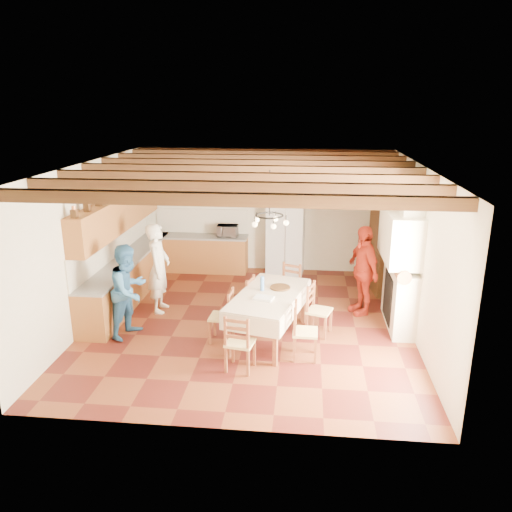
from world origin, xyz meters
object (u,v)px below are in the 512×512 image
Objects in this scene: chair_right_far at (319,310)px; chair_end_far at (288,288)px; dining_table at (269,298)px; chair_right_near at (305,331)px; chair_left_far at (242,300)px; chair_end_near at (240,342)px; person_woman_blue at (129,291)px; chair_left_near at (221,316)px; hutch at (384,244)px; person_woman_red at (363,270)px; person_man at (159,268)px; microwave at (228,231)px; refrigerator at (286,237)px.

chair_right_far and chair_end_far have the same top height.
chair_right_near is at bearing -44.13° from dining_table.
chair_left_far reaches higher than dining_table.
chair_right_near is 1.00× the size of chair_end_near.
chair_end_far is at bearing -43.43° from person_woman_blue.
chair_left_near is at bearing -168.12° from dining_table.
hutch reaches higher than dining_table.
chair_left_far is 0.57× the size of person_woman_blue.
hutch reaches higher than chair_end_far.
chair_left_near is at bearing 122.59° from chair_right_far.
chair_left_near is 3.00m from person_woman_red.
chair_left_near is at bearing -6.42° from chair_left_far.
chair_end_far is 0.53× the size of person_man.
chair_left_far is 1.00× the size of chair_end_near.
dining_table is at bearing 105.54° from chair_left_near.
person_man is (-4.60, -1.65, -0.15)m from hutch.
chair_end_near is (-1.25, -1.37, 0.00)m from chair_right_far.
chair_right_far is 1.92× the size of microwave.
microwave is at bearing 109.77° from dining_table.
chair_end_far is at bearing 11.90° from chair_right_near.
refrigerator is 1.84× the size of chair_end_far.
chair_left_far is at bearing -107.97° from person_man.
person_woman_red is at bearing 37.52° from dining_table.
chair_left_far and chair_end_near have the same top height.
hutch is at bearing -72.40° from person_man.
hutch is at bearing -39.68° from person_woman_blue.
chair_right_far is 0.57× the size of person_woman_blue.
refrigerator is 4.38m from chair_right_near.
microwave is (-1.28, 3.57, 0.27)m from dining_table.
chair_left_far is (-0.68, -3.14, -0.40)m from refrigerator.
refrigerator is 3.70m from dining_table.
hutch is at bearing 140.30° from chair_left_far.
chair_end_near is (-2.69, -3.80, -0.57)m from hutch.
chair_end_far is at bearing 144.71° from chair_left_far.
dining_table is 3.80m from microwave.
chair_end_far is 3.10m from person_woman_blue.
microwave reaches higher than chair_right_far.
chair_left_near is 1.00× the size of chair_end_far.
hutch is 1.49m from person_woman_red.
chair_left_near is at bearing -72.73° from person_woman_blue.
chair_right_far is 1.44m from person_woman_red.
chair_left_near is at bearing 73.67° from chair_right_near.
chair_right_near is 1.00× the size of chair_end_far.
chair_left_near reaches higher than dining_table.
dining_table is at bearing 124.62° from chair_right_far.
refrigerator reaches higher than chair_end_far.
person_woman_red reaches higher than chair_left_near.
dining_table is 2.50m from person_man.
person_man is at bearing -107.06° from person_woman_red.
chair_left_far and chair_right_near have the same top height.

